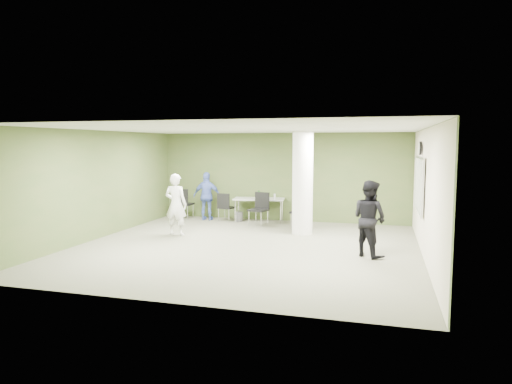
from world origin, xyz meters
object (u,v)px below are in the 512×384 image
(chair_back_left, at_px, (183,201))
(man_blue, at_px, (207,196))
(woman_white, at_px, (176,205))
(man_black, at_px, (369,218))
(folding_table, at_px, (259,200))

(chair_back_left, height_order, man_blue, man_blue)
(woman_white, bearing_deg, man_black, 168.97)
(folding_table, height_order, man_blue, man_blue)
(chair_back_left, relative_size, man_black, 0.60)
(woman_white, relative_size, man_black, 0.99)
(folding_table, xyz_separation_m, chair_back_left, (-2.52, -0.19, -0.11))
(man_black, distance_m, man_blue, 6.26)
(man_blue, bearing_deg, chair_back_left, 0.12)
(folding_table, bearing_deg, man_blue, 176.61)
(man_black, relative_size, man_blue, 1.07)
(chair_back_left, distance_m, woman_white, 2.61)
(woman_white, bearing_deg, man_blue, -87.49)
(woman_white, xyz_separation_m, man_blue, (-0.10, 2.50, -0.05))
(woman_white, relative_size, man_blue, 1.07)
(woman_white, xyz_separation_m, man_black, (5.08, -1.01, 0.01))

